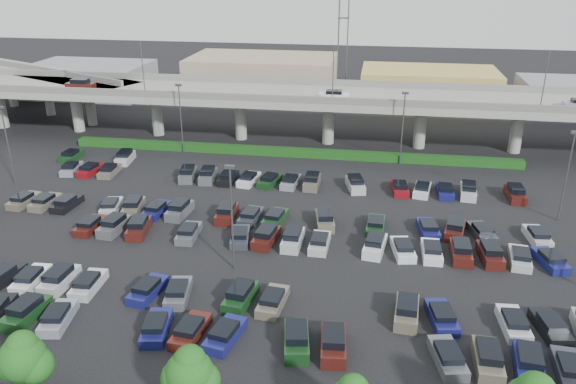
{
  "coord_description": "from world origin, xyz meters",
  "views": [
    {
      "loc": [
        12.4,
        -52.51,
        26.99
      ],
      "look_at": [
        2.79,
        6.48,
        2.0
      ],
      "focal_mm": 35.0,
      "sensor_mm": 36.0,
      "label": 1
    }
  ],
  "objects": [
    {
      "name": "parked_cars",
      "position": [
        -0.3,
        -3.55,
        0.63
      ],
      "size": [
        63.29,
        41.64,
        1.67
      ],
      "color": "navy",
      "rests_on": "ground"
    },
    {
      "name": "light_poles",
      "position": [
        -4.13,
        2.0,
        6.24
      ],
      "size": [
        66.9,
        48.38,
        10.3
      ],
      "color": "#47474B",
      "rests_on": "ground"
    },
    {
      "name": "overpass",
      "position": [
        -0.25,
        31.97,
        6.97
      ],
      "size": [
        150.0,
        13.0,
        15.8
      ],
      "color": "gray",
      "rests_on": "ground"
    },
    {
      "name": "on_ramp",
      "position": [
        -52.1,
        43.05,
        6.86
      ],
      "size": [
        50.93,
        30.13,
        8.8
      ],
      "color": "gray",
      "rests_on": "ground"
    },
    {
      "name": "distant_buildings",
      "position": [
        12.38,
        61.81,
        3.74
      ],
      "size": [
        138.0,
        24.0,
        9.0
      ],
      "color": "slate",
      "rests_on": "ground"
    },
    {
      "name": "ground",
      "position": [
        0.0,
        0.0,
        0.0
      ],
      "size": [
        280.0,
        280.0,
        0.0
      ],
      "primitive_type": "plane",
      "color": "black"
    },
    {
      "name": "comm_tower",
      "position": [
        4.0,
        74.0,
        15.61
      ],
      "size": [
        2.4,
        2.4,
        30.0
      ],
      "color": "#47474B",
      "rests_on": "ground"
    },
    {
      "name": "hedge",
      "position": [
        0.0,
        25.0,
        0.55
      ],
      "size": [
        66.0,
        1.6,
        1.1
      ],
      "primitive_type": "cube",
      "color": "#123810",
      "rests_on": "ground"
    },
    {
      "name": "tree_row",
      "position": [
        0.7,
        -26.53,
        3.52
      ],
      "size": [
        65.07,
        3.66,
        5.94
      ],
      "color": "#332316",
      "rests_on": "ground"
    }
  ]
}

